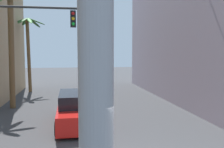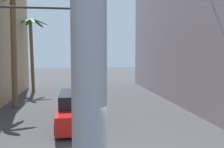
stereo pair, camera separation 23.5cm
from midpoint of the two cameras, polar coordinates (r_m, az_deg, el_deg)
The scene contains 6 objects.
ground_plane at distance 16.28m, azimuth -1.95°, elevation -7.59°, with size 85.96×85.96×0.00m, color #424244.
street_lamp at distance 14.59m, azimuth 21.43°, elevation 8.69°, with size 2.48×0.28×7.62m.
traffic_light_mast at distance 11.33m, azimuth -21.35°, elevation 6.50°, with size 4.89×0.32×5.52m.
car_lead at distance 12.68m, azimuth -7.35°, elevation -7.84°, with size 2.00×5.21×1.56m.
palm_tree_mid_left at distance 17.10m, azimuth -21.36°, elevation 9.04°, with size 2.99×2.80×7.73m.
palm_tree_far_left at distance 23.40m, azimuth -17.62°, elevation 6.98°, with size 2.94×2.81×6.60m.
Camera 2 is at (-1.57, -5.82, 3.54)m, focal length 40.00 mm.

